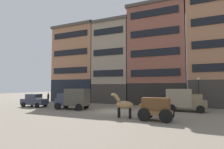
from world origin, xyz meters
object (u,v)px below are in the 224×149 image
Objects in this scene: cargo_wagon at (155,107)px; sedan_dark at (34,100)px; draft_horse at (123,104)px; streetlamp_curbside at (199,88)px; pedestrian_officer at (48,97)px; delivery_truck_near at (73,98)px; delivery_truck_far at (184,99)px.

cargo_wagon is 18.06m from sedan_dark.
draft_horse is 0.57× the size of streetlamp_curbside.
cargo_wagon is 22.41m from pedestrian_officer.
sedan_dark is at bearing -161.51° from streetlamp_curbside.
sedan_dark is at bearing -63.43° from pedestrian_officer.
streetlamp_curbside is (3.79, 10.40, 1.52)m from cargo_wagon.
delivery_truck_near is 1.17× the size of sedan_dark.
pedestrian_officer is 24.50m from streetlamp_curbside.
streetlamp_curbside is (21.57, 7.22, 1.76)m from sedan_dark.
sedan_dark is (-14.83, 3.18, -0.36)m from draft_horse.
cargo_wagon is 0.76× the size of sedan_dark.
pedestrian_officer is at bearing 156.82° from cargo_wagon.
delivery_truck_near is 2.50× the size of pedestrian_officer.
delivery_truck_far is at bearing -116.96° from streetlamp_curbside.
delivery_truck_far is 1.07× the size of streetlamp_curbside.
cargo_wagon is 7.42m from delivery_truck_far.
streetlamp_curbside is (6.74, 10.40, 1.40)m from draft_horse.
pedestrian_officer is at bearing 153.45° from draft_horse.
pedestrian_officer is (-20.60, 8.82, -0.17)m from cargo_wagon.
sedan_dark is (-19.90, -3.93, -0.51)m from delivery_truck_far.
streetlamp_curbside is at bearing 63.04° from delivery_truck_far.
streetlamp_curbside is (1.67, 3.29, 1.25)m from delivery_truck_far.
delivery_truck_near reaches higher than sedan_dark.
delivery_truck_near is 1.02× the size of delivery_truck_far.
delivery_truck_far is (13.14, 3.89, 0.00)m from delivery_truck_near.
cargo_wagon is at bearing -110.05° from streetlamp_curbside.
draft_horse is 12.47m from streetlamp_curbside.
cargo_wagon reaches higher than sedan_dark.
delivery_truck_near is at bearing 158.24° from draft_horse.
streetlamp_curbside reaches higher than delivery_truck_far.
delivery_truck_near and delivery_truck_far have the same top height.
pedestrian_officer is (-9.59, 5.60, -0.44)m from delivery_truck_near.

